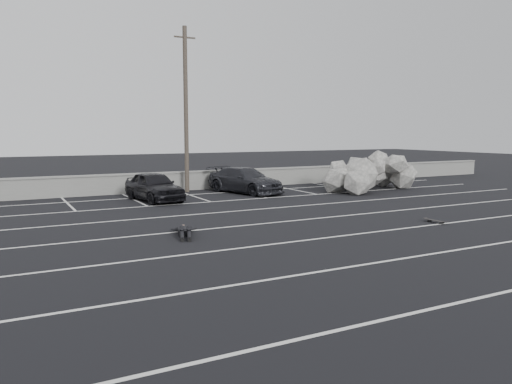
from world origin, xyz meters
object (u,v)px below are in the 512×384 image
car_right (245,180)px  utility_pole (186,109)px  trash_bin (229,181)px  car_left (154,186)px  skateboard (435,221)px  riprap_pile (367,177)px  person (184,227)px

car_right → utility_pole: utility_pole is taller
utility_pole → trash_bin: utility_pole is taller
car_left → car_right: 5.26m
utility_pole → trash_bin: (2.53, 0.09, -3.96)m
trash_bin → car_right: bearing=-87.0°
skateboard → trash_bin: bearing=94.8°
car_left → riprap_pile: size_ratio=0.61×
person → skateboard: size_ratio=3.01×
utility_pole → skateboard: (4.69, -12.94, -4.36)m
trash_bin → utility_pole: bearing=-177.9°
car_left → utility_pole: bearing=36.7°
car_left → skateboard: 12.70m
car_left → trash_bin: 5.75m
person → skateboard: bearing=2.1°
car_left → utility_pole: (2.57, 2.54, 3.74)m
riprap_pile → skateboard: size_ratio=8.53×
car_right → riprap_pile: 7.15m
car_right → utility_pole: bearing=128.4°
riprap_pile → utility_pole: bearing=160.5°
riprap_pile → skateboard: 10.75m
car_right → riprap_pile: bearing=-30.3°
skateboard → riprap_pile: bearing=58.2°
utility_pole → riprap_pile: bearing=-19.5°
trash_bin → person: 12.54m
person → car_left: bearing=97.3°
car_right → person: 11.04m
utility_pole → trash_bin: 4.70m
car_left → skateboard: bearing=-63.0°
car_left → person: 8.22m
person → car_right: bearing=70.4°
person → skateboard: 8.96m
car_right → trash_bin: car_right is taller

